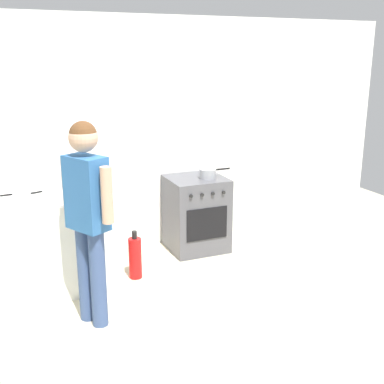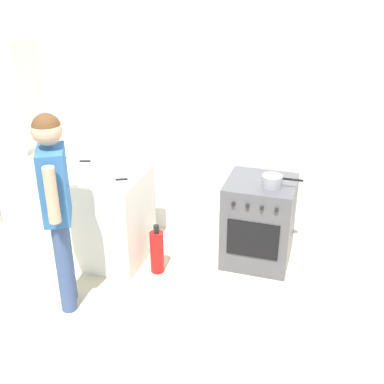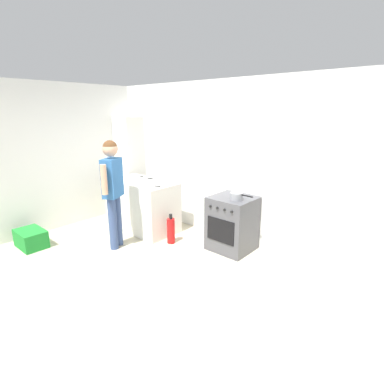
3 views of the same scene
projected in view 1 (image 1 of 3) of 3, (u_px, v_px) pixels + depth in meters
ground_plane at (231, 320)px, 4.10m from camera, size 8.00×8.00×0.00m
back_wall at (155, 135)px, 5.48m from camera, size 6.00×0.10×2.60m
counter_unit at (47, 244)px, 4.55m from camera, size 1.30×0.70×0.90m
oven_left at (196, 213)px, 5.52m from camera, size 0.64×0.62×0.85m
pot at (208, 174)px, 5.36m from camera, size 0.37×0.19×0.11m
knife_bread at (89, 197)px, 4.47m from camera, size 0.33×0.17×0.01m
knife_chef at (16, 194)px, 4.57m from camera, size 0.31×0.06×0.01m
knife_paring at (40, 192)px, 4.64m from camera, size 0.21×0.09×0.01m
person at (87, 206)px, 3.80m from camera, size 0.34×0.51×1.70m
fire_extinguisher at (135, 258)px, 4.83m from camera, size 0.13×0.13×0.50m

